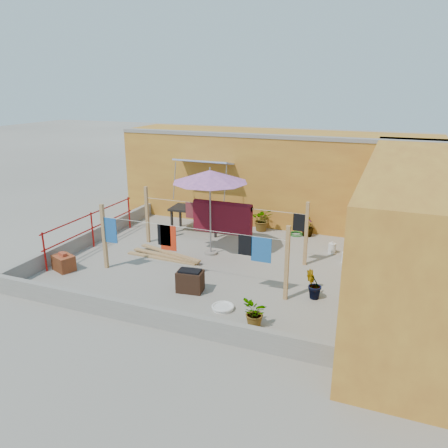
% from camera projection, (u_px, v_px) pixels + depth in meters
% --- Properties ---
extents(ground, '(80.00, 80.00, 0.00)m').
position_uv_depth(ground, '(211.00, 262.00, 12.33)').
color(ground, '#9E998E').
rests_on(ground, ground).
extents(wall_back, '(11.00, 3.27, 3.21)m').
position_uv_depth(wall_back, '(274.00, 176.00, 15.82)').
color(wall_back, gold).
rests_on(wall_back, ground).
extents(wall_right, '(2.40, 9.00, 3.20)m').
position_uv_depth(wall_right, '(418.00, 230.00, 10.02)').
color(wall_right, gold).
rests_on(wall_right, ground).
extents(parapet_front, '(8.30, 0.16, 0.44)m').
position_uv_depth(parapet_front, '(143.00, 314.00, 9.10)').
color(parapet_front, gray).
rests_on(parapet_front, ground).
extents(parapet_left, '(0.16, 7.30, 0.44)m').
position_uv_depth(parapet_left, '(91.00, 237.00, 13.69)').
color(parapet_left, gray).
rests_on(parapet_left, ground).
extents(red_railing, '(0.05, 4.20, 1.10)m').
position_uv_depth(red_railing, '(92.00, 224.00, 13.28)').
color(red_railing, '#A51210').
rests_on(red_railing, ground).
extents(clothesline_rig, '(5.09, 2.35, 1.80)m').
position_uv_depth(clothesline_rig, '(219.00, 222.00, 12.46)').
color(clothesline_rig, tan).
rests_on(clothesline_rig, ground).
extents(patio_umbrella, '(2.82, 2.82, 2.58)m').
position_uv_depth(patio_umbrella, '(210.00, 177.00, 12.22)').
color(patio_umbrella, gray).
rests_on(patio_umbrella, ground).
extents(outdoor_table, '(1.83, 1.00, 0.83)m').
position_uv_depth(outdoor_table, '(197.00, 210.00, 14.65)').
color(outdoor_table, black).
rests_on(outdoor_table, ground).
extents(brick_stack, '(0.69, 0.60, 0.50)m').
position_uv_depth(brick_stack, '(64.00, 263.00, 11.73)').
color(brick_stack, '#A54F26').
rests_on(brick_stack, ground).
extents(lumber_pile, '(2.36, 0.71, 0.14)m').
position_uv_depth(lumber_pile, '(166.00, 256.00, 12.61)').
color(lumber_pile, tan).
rests_on(lumber_pile, ground).
extents(brazier, '(0.67, 0.49, 0.56)m').
position_uv_depth(brazier, '(190.00, 281.00, 10.52)').
color(brazier, '#321E13').
rests_on(brazier, ground).
extents(white_basin, '(0.51, 0.51, 0.09)m').
position_uv_depth(white_basin, '(223.00, 307.00, 9.74)').
color(white_basin, silver).
rests_on(white_basin, ground).
extents(water_jug_a, '(0.22, 0.22, 0.35)m').
position_uv_depth(water_jug_a, '(346.00, 258.00, 12.24)').
color(water_jug_a, silver).
rests_on(water_jug_a, ground).
extents(water_jug_b, '(0.23, 0.23, 0.35)m').
position_uv_depth(water_jug_b, '(332.00, 248.00, 12.94)').
color(water_jug_b, silver).
rests_on(water_jug_b, ground).
extents(green_hose, '(0.48, 0.48, 0.07)m').
position_uv_depth(green_hose, '(296.00, 234.00, 14.55)').
color(green_hose, '#176A1C').
rests_on(green_hose, ground).
extents(plant_back_a, '(0.85, 0.78, 0.80)m').
position_uv_depth(plant_back_a, '(262.00, 219.00, 14.85)').
color(plant_back_a, '#225C1A').
rests_on(plant_back_a, ground).
extents(plant_back_b, '(0.51, 0.51, 0.70)m').
position_uv_depth(plant_back_b, '(308.00, 226.00, 14.32)').
color(plant_back_b, '#225C1A').
rests_on(plant_back_b, ground).
extents(plant_right_a, '(0.50, 0.46, 0.79)m').
position_uv_depth(plant_right_a, '(353.00, 247.00, 12.35)').
color(plant_right_a, '#225C1A').
rests_on(plant_right_a, ground).
extents(plant_right_b, '(0.50, 0.49, 0.71)m').
position_uv_depth(plant_right_b, '(313.00, 285.00, 10.13)').
color(plant_right_b, '#225C1A').
rests_on(plant_right_b, ground).
extents(plant_right_c, '(0.60, 0.66, 0.62)m').
position_uv_depth(plant_right_c, '(255.00, 313.00, 8.97)').
color(plant_right_c, '#225C1A').
rests_on(plant_right_c, ground).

